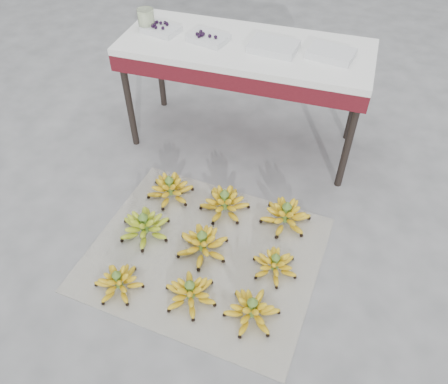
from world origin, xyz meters
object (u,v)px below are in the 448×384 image
(bunch_front_left, at_px, (118,282))
(vendor_table, at_px, (245,57))
(bunch_mid_left, at_px, (145,226))
(tray_far_right, at_px, (331,53))
(bunch_mid_center, at_px, (203,244))
(bunch_back_center, at_px, (225,203))
(bunch_front_right, at_px, (252,310))
(bunch_mid_right, at_px, (275,264))
(glass_jar, at_px, (146,20))
(bunch_back_left, at_px, (170,189))
(newspaper_mat, at_px, (205,253))
(tray_far_left, at_px, (161,29))
(bunch_front_center, at_px, (190,292))
(tray_right, at_px, (274,46))
(tray_left, at_px, (208,38))
(bunch_back_right, at_px, (286,215))

(bunch_front_left, height_order, vendor_table, vendor_table)
(bunch_mid_left, bearing_deg, tray_far_right, 64.78)
(bunch_mid_center, bearing_deg, bunch_back_center, 106.10)
(bunch_front_right, height_order, bunch_mid_right, bunch_front_right)
(bunch_back_center, distance_m, glass_jar, 1.26)
(bunch_mid_center, relative_size, bunch_mid_right, 1.17)
(glass_jar, bearing_deg, bunch_mid_right, -42.89)
(bunch_back_left, bearing_deg, newspaper_mat, -61.48)
(bunch_front_left, distance_m, bunch_mid_right, 0.83)
(bunch_back_left, height_order, bunch_back_center, bunch_back_center)
(bunch_front_left, height_order, tray_far_left, tray_far_left)
(bunch_front_center, height_order, bunch_mid_right, bunch_front_center)
(newspaper_mat, height_order, bunch_front_right, bunch_front_right)
(bunch_mid_left, xyz_separation_m, vendor_table, (0.30, 1.01, 0.59))
(bunch_mid_right, bearing_deg, newspaper_mat, 157.14)
(vendor_table, height_order, tray_right, tray_right)
(bunch_front_left, relative_size, bunch_mid_left, 0.78)
(newspaper_mat, xyz_separation_m, bunch_front_left, (-0.35, -0.35, 0.06))
(bunch_front_right, distance_m, bunch_back_left, 0.97)
(newspaper_mat, height_order, bunch_mid_left, bunch_mid_left)
(bunch_front_right, relative_size, bunch_mid_center, 0.77)
(vendor_table, relative_size, tray_far_left, 6.07)
(bunch_front_right, xyz_separation_m, tray_left, (-0.66, 1.32, 0.70))
(bunch_front_right, distance_m, tray_far_left, 1.80)
(bunch_mid_left, relative_size, vendor_table, 0.23)
(bunch_mid_left, height_order, bunch_back_right, same)
(glass_jar, bearing_deg, tray_left, -4.34)
(newspaper_mat, relative_size, bunch_back_right, 3.75)
(bunch_mid_right, distance_m, vendor_table, 1.30)
(newspaper_mat, xyz_separation_m, bunch_mid_center, (-0.02, 0.01, 0.06))
(bunch_mid_center, distance_m, bunch_mid_right, 0.42)
(bunch_mid_center, xyz_separation_m, bunch_back_center, (0.02, 0.34, 0.00))
(bunch_back_left, bearing_deg, tray_right, 39.77)
(bunch_front_right, distance_m, bunch_mid_center, 0.48)
(tray_left, height_order, tray_right, tray_left)
(bunch_mid_left, bearing_deg, bunch_back_center, 52.84)
(bunch_mid_right, height_order, tray_far_left, tray_far_left)
(newspaper_mat, distance_m, bunch_mid_left, 0.39)
(bunch_front_center, height_order, glass_jar, glass_jar)
(bunch_mid_center, bearing_deg, newspaper_mat, -20.89)
(bunch_mid_right, height_order, tray_right, tray_right)
(bunch_mid_right, distance_m, bunch_back_left, 0.84)
(bunch_back_left, height_order, glass_jar, glass_jar)
(tray_far_left, bearing_deg, bunch_front_right, -53.90)
(bunch_mid_center, bearing_deg, bunch_mid_right, 19.08)
(bunch_front_left, distance_m, bunch_back_left, 0.71)
(bunch_back_center, bearing_deg, tray_left, 102.87)
(bunch_back_left, xyz_separation_m, tray_far_left, (-0.27, 0.68, 0.70))
(bunch_mid_right, bearing_deg, bunch_mid_center, 155.19)
(bunch_front_left, height_order, bunch_front_right, bunch_front_right)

